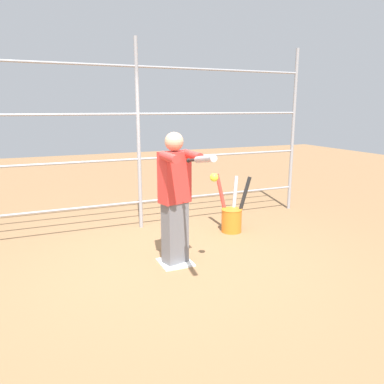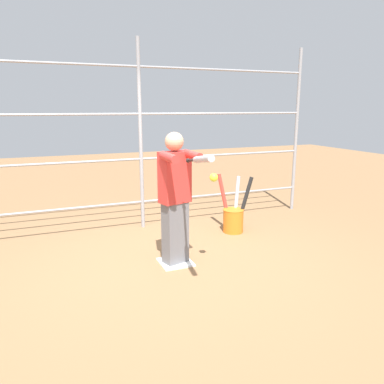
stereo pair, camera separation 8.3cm
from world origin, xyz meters
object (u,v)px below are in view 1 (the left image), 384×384
batter (175,195)px  bat_bucket (232,217)px  baseball_bat_swinging (203,159)px  softball_in_flight (214,177)px

batter → bat_bucket: bearing=-146.6°
baseball_bat_swinging → softball_in_flight: bearing=-126.8°
softball_in_flight → bat_bucket: size_ratio=0.11×
batter → baseball_bat_swinging: 1.12m
batter → baseball_bat_swinging: bearing=85.3°
batter → bat_bucket: 1.67m
batter → baseball_bat_swinging: batter is taller
batter → bat_bucket: batter is taller
baseball_bat_swinging → bat_bucket: baseball_bat_swinging is taller
bat_bucket → batter: bearing=33.4°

